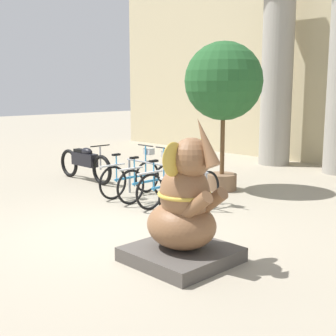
# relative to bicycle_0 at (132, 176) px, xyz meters

# --- Properties ---
(ground_plane) EXTENTS (60.00, 60.00, 0.00)m
(ground_plane) POSITION_rel_bicycle_0_xyz_m (1.90, -1.81, -0.42)
(ground_plane) COLOR #9E937F
(column_left) EXTENTS (1.15, 1.15, 5.16)m
(column_left) POSITION_rel_bicycle_0_xyz_m (-0.20, 5.79, 2.20)
(column_left) COLOR gray
(column_left) RESTS_ON ground_plane
(bike_rack) EXTENTS (2.35, 0.05, 0.77)m
(bike_rack) POSITION_rel_bicycle_0_xyz_m (0.88, 0.14, 0.14)
(bike_rack) COLOR gray
(bike_rack) RESTS_ON ground_plane
(bicycle_0) EXTENTS (0.48, 1.67, 1.07)m
(bicycle_0) POSITION_rel_bicycle_0_xyz_m (0.00, 0.00, 0.00)
(bicycle_0) COLOR black
(bicycle_0) RESTS_ON ground_plane
(bicycle_1) EXTENTS (0.48, 1.67, 1.07)m
(bicycle_1) POSITION_rel_bicycle_0_xyz_m (0.58, -0.00, 0.00)
(bicycle_1) COLOR black
(bicycle_1) RESTS_ON ground_plane
(bicycle_2) EXTENTS (0.48, 1.67, 1.07)m
(bicycle_2) POSITION_rel_bicycle_0_xyz_m (1.17, -0.01, 0.00)
(bicycle_2) COLOR black
(bicycle_2) RESTS_ON ground_plane
(bicycle_3) EXTENTS (0.48, 1.67, 1.07)m
(bicycle_3) POSITION_rel_bicycle_0_xyz_m (1.75, 0.02, 0.00)
(bicycle_3) COLOR black
(bicycle_3) RESTS_ON ground_plane
(elephant_statue) EXTENTS (1.28, 1.28, 1.99)m
(elephant_statue) POSITION_rel_bicycle_0_xyz_m (3.50, -2.01, 0.25)
(elephant_statue) COLOR #4C4742
(elephant_statue) RESTS_ON ground_plane
(motorcycle) EXTENTS (2.16, 0.55, 0.96)m
(motorcycle) POSITION_rel_bicycle_0_xyz_m (-2.06, 0.20, 0.05)
(motorcycle) COLOR black
(motorcycle) RESTS_ON ground_plane
(potted_tree) EXTENTS (1.73, 1.73, 3.32)m
(potted_tree) POSITION_rel_bicycle_0_xyz_m (0.99, 1.85, 1.96)
(potted_tree) COLOR brown
(potted_tree) RESTS_ON ground_plane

